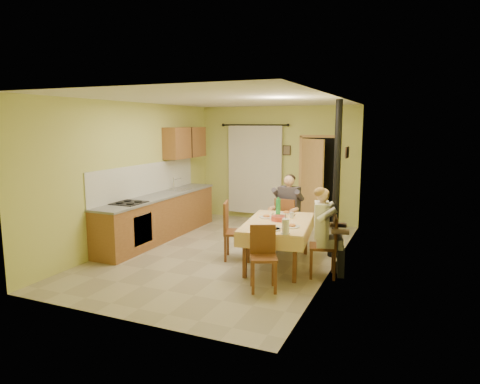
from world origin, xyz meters
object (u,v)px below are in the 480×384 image
at_px(chair_near, 263,270).
at_px(man_right, 324,222).
at_px(dining_table, 278,243).
at_px(chair_far, 288,232).
at_px(man_far, 288,202).
at_px(stove_flue, 336,201).
at_px(chair_left, 237,243).
at_px(chair_right, 323,258).

bearing_deg(chair_near, man_right, -151.42).
height_order(dining_table, chair_far, chair_far).
distance_m(man_far, stove_flue, 1.00).
bearing_deg(chair_left, chair_near, 20.31).
bearing_deg(man_far, man_right, -47.92).
xyz_separation_m(dining_table, chair_far, (-0.17, 1.13, -0.09)).
distance_m(chair_far, chair_right, 1.69).
relative_size(chair_right, stove_flue, 0.34).
relative_size(chair_far, man_right, 0.70).
bearing_deg(stove_flue, man_right, -88.65).
relative_size(dining_table, chair_near, 2.03).
xyz_separation_m(dining_table, chair_near, (0.15, -1.13, -0.09)).
bearing_deg(stove_flue, chair_far, 165.54).
bearing_deg(man_right, chair_near, 128.99).
distance_m(chair_near, stove_flue, 2.23).
xyz_separation_m(man_right, stove_flue, (-0.03, 1.12, 0.15)).
bearing_deg(chair_right, chair_near, 128.55).
bearing_deg(dining_table, chair_far, 90.49).
relative_size(dining_table, stove_flue, 0.67).
xyz_separation_m(man_far, stove_flue, (0.96, -0.26, 0.15)).
xyz_separation_m(dining_table, chair_left, (-0.78, 0.04, -0.09)).
bearing_deg(chair_right, stove_flue, -12.28).
bearing_deg(chair_right, chair_left, 65.90).
relative_size(chair_left, man_far, 0.74).
bearing_deg(chair_far, chair_near, -75.24).
xyz_separation_m(man_far, man_right, (0.98, -1.38, 0.00)).
xyz_separation_m(chair_left, man_right, (1.59, -0.28, 0.59)).
bearing_deg(chair_far, chair_left, -112.46).
relative_size(chair_far, man_far, 0.70).
xyz_separation_m(chair_far, man_right, (0.99, -1.37, 0.59)).
bearing_deg(stove_flue, chair_left, -151.74).
xyz_separation_m(chair_right, chair_left, (-1.60, 0.28, 0.00)).
bearing_deg(man_far, chair_far, -90.00).
relative_size(man_right, stove_flue, 0.50).
bearing_deg(dining_table, man_right, -24.50).
xyz_separation_m(chair_right, man_right, (-0.01, -0.00, 0.59)).
xyz_separation_m(chair_far, stove_flue, (0.96, -0.25, 0.73)).
relative_size(man_far, stove_flue, 0.50).
relative_size(chair_right, man_right, 0.70).
bearing_deg(chair_far, chair_right, -47.18).
relative_size(chair_near, chair_right, 0.96).
xyz_separation_m(chair_near, man_far, (-0.32, 2.27, 0.59)).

